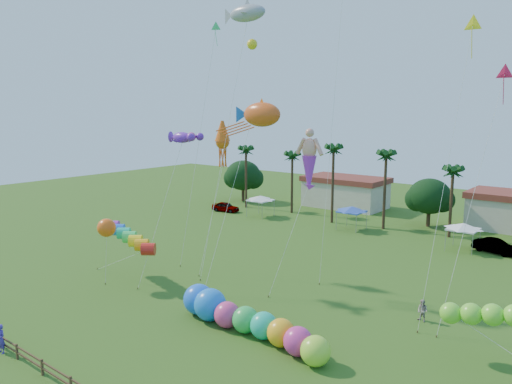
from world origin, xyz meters
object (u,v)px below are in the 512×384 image
Objects in this scene: spectator_a at (1,339)px; caterpillar_inflatable at (253,323)px; car_b at (495,246)px; car_a at (226,207)px; spectator_b at (422,311)px; blue_ball at (199,299)px.

caterpillar_inflatable reaches higher than spectator_a.
car_b is at bearing 59.50° from spectator_a.
car_a is 45.70m from spectator_a.
spectator_a is at bearing -115.31° from spectator_b.
caterpillar_inflatable is (-7.98, -9.57, 0.17)m from spectator_b.
blue_ball is (24.04, -29.58, 0.42)m from car_a.
spectator_b is at bearing 33.77° from blue_ball.
car_b is 0.40× the size of caterpillar_inflatable.
spectator_a is (-18.68, -43.37, 0.17)m from car_b.
car_b is 33.96m from blue_ball.
car_b is 22.12m from spectator_b.
spectator_a is 0.16× the size of caterpillar_inflatable.
caterpillar_inflatable is at bearing -143.36° from car_a.
blue_ball reaches higher than spectator_a.
blue_ball is at bearing -129.73° from spectator_b.
spectator_a reaches higher than car_b.
spectator_a reaches higher than car_a.
spectator_a is at bearing -163.92° from car_a.
spectator_b is at bearing 40.99° from spectator_a.
caterpillar_inflatable is (29.69, -30.03, 0.27)m from car_a.
blue_ball is (5.37, 12.13, 0.21)m from spectator_a.
spectator_b is 16.41m from blue_ball.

